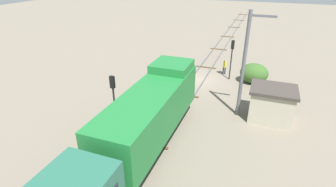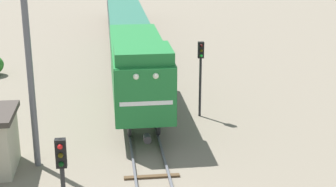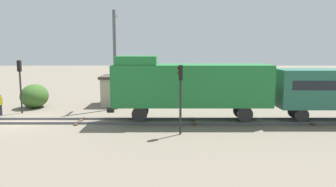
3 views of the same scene
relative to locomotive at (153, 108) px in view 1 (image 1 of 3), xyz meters
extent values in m
plane|color=#756B5B|center=(0.00, -12.01, -2.77)|extent=(148.62, 148.62, 0.00)
cube|color=#595960|center=(-0.72, -12.01, -2.69)|extent=(0.10, 99.08, 0.16)
cube|color=#595960|center=(0.72, -12.01, -2.69)|extent=(0.10, 99.08, 0.16)
cube|color=#4C3823|center=(0.00, -57.42, -2.73)|extent=(2.40, 0.24, 0.09)
cube|color=#4C3823|center=(0.00, -49.16, -2.73)|extent=(2.40, 0.24, 0.09)
cube|color=#4C3823|center=(0.00, -40.90, -2.73)|extent=(2.40, 0.24, 0.09)
cube|color=#4C3823|center=(0.00, -32.65, -2.73)|extent=(2.40, 0.24, 0.09)
cube|color=#4C3823|center=(0.00, -24.39, -2.73)|extent=(2.40, 0.24, 0.09)
cube|color=#4C3823|center=(0.00, -16.13, -2.73)|extent=(2.40, 0.24, 0.09)
cube|color=#4C3823|center=(0.00, -7.88, -2.73)|extent=(2.40, 0.24, 0.09)
cube|color=#4C3823|center=(0.00, 0.38, -2.73)|extent=(2.40, 0.24, 0.09)
cube|color=#1E7233|center=(0.00, 0.24, -0.06)|extent=(2.90, 11.00, 2.90)
cube|color=#1E7233|center=(0.00, -3.66, 1.69)|extent=(2.75, 2.80, 0.60)
cube|color=#1E7233|center=(0.00, -5.31, -0.06)|extent=(2.84, 0.10, 2.84)
cube|color=white|center=(0.00, -5.35, -0.26)|extent=(2.46, 0.06, 0.20)
sphere|color=white|center=(-0.45, -5.36, 1.04)|extent=(0.28, 0.28, 0.28)
sphere|color=white|center=(0.45, -5.36, 1.04)|extent=(0.28, 0.28, 0.28)
cylinder|color=#262628|center=(0.00, -5.61, -1.91)|extent=(0.36, 0.50, 0.36)
cylinder|color=#262628|center=(-0.72, -3.46, -2.06)|extent=(0.18, 1.10, 1.10)
cylinder|color=#262628|center=(0.72, -3.46, -2.06)|extent=(0.18, 1.10, 1.10)
cylinder|color=#262628|center=(-0.72, 3.94, -2.06)|extent=(0.18, 1.10, 1.10)
cylinder|color=#262628|center=(0.72, 3.94, -2.06)|extent=(0.18, 1.10, 1.10)
cylinder|color=#262628|center=(-3.20, -13.46, -0.61)|extent=(0.14, 0.14, 4.33)
cube|color=black|center=(-3.20, -13.46, 1.10)|extent=(0.32, 0.24, 0.90)
sphere|color=red|center=(-3.20, -13.60, 1.37)|extent=(0.16, 0.16, 0.16)
sphere|color=#3C3306|center=(-3.20, -13.60, 1.09)|extent=(0.16, 0.16, 0.16)
sphere|color=black|center=(-3.20, -13.60, 0.81)|extent=(0.16, 0.16, 0.16)
cylinder|color=#262628|center=(3.40, -0.70, -0.63)|extent=(0.14, 0.14, 4.30)
cube|color=black|center=(3.40, -0.70, 1.07)|extent=(0.32, 0.24, 0.90)
sphere|color=#390606|center=(3.40, -0.84, 1.34)|extent=(0.16, 0.16, 0.16)
sphere|color=#3C3306|center=(3.40, -0.84, 1.06)|extent=(0.16, 0.16, 0.16)
sphere|color=green|center=(3.40, -0.84, 0.78)|extent=(0.16, 0.16, 0.16)
cylinder|color=#262B38|center=(-2.50, -14.81, -2.35)|extent=(0.15, 0.15, 0.85)
cylinder|color=#262B38|center=(-2.30, -14.81, -2.35)|extent=(0.15, 0.15, 0.85)
cylinder|color=yellow|center=(-2.40, -14.81, -1.61)|extent=(0.38, 0.38, 0.62)
sphere|color=tan|center=(-2.40, -14.81, -1.19)|extent=(0.23, 0.23, 0.23)
cylinder|color=#595960|center=(-5.00, -6.03, 1.48)|extent=(0.28, 0.28, 8.50)
cube|color=#595960|center=(-5.90, -6.03, 5.33)|extent=(1.80, 0.16, 0.16)
cube|color=#B2A893|center=(-7.50, -6.27, -1.52)|extent=(3.20, 2.60, 2.50)
cube|color=#3F3833|center=(-7.50, -6.27, -0.15)|extent=(3.50, 2.90, 0.24)
cube|color=#2D2319|center=(-7.50, -7.59, -1.82)|extent=(0.80, 0.06, 1.90)
ellipsoid|color=#375E26|center=(-5.71, -13.41, -1.72)|extent=(2.90, 2.37, 2.11)
camera|label=1|loc=(-6.23, 13.78, 8.45)|focal=28.00mm
camera|label=2|loc=(-1.76, -27.68, 7.51)|focal=55.00mm
camera|label=3|loc=(23.19, -1.46, 2.58)|focal=35.00mm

